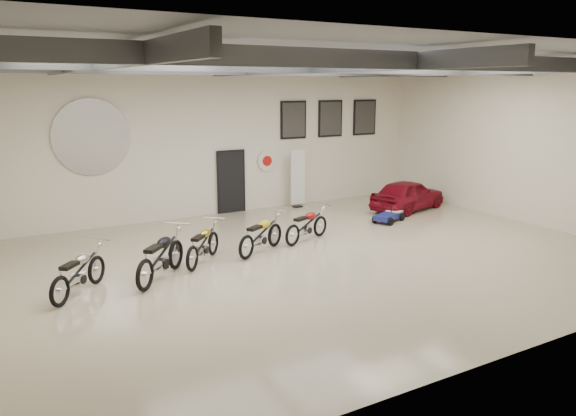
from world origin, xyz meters
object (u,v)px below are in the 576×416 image
banner_stand (298,180)px  motorcycle_silver (78,271)px  motorcycle_gold (203,243)px  motorcycle_red (307,224)px  go_kart (390,213)px  motorcycle_yellow (261,234)px  vintage_car (408,195)px  motorcycle_black (161,255)px

banner_stand → motorcycle_silver: bearing=-145.5°
banner_stand → motorcycle_gold: bearing=-137.5°
motorcycle_red → go_kart: (3.60, 0.64, -0.22)m
motorcycle_gold → motorcycle_yellow: size_ratio=0.98×
banner_stand → motorcycle_yellow: size_ratio=1.03×
motorcycle_red → go_kart: motorcycle_red is taller
motorcycle_silver → banner_stand: bearing=-16.7°
motorcycle_red → go_kart: 3.66m
banner_stand → vintage_car: 3.93m
motorcycle_red → go_kart: size_ratio=1.30×
banner_stand → motorcycle_red: 4.55m
motorcycle_yellow → vintage_car: bearing=-13.7°
motorcycle_yellow → vintage_car: size_ratio=0.61×
banner_stand → motorcycle_red: bearing=-114.5°
motorcycle_yellow → banner_stand: bearing=19.4°
motorcycle_gold → go_kart: size_ratio=1.33×
motorcycle_gold → go_kart: motorcycle_gold is taller
motorcycle_red → banner_stand: bearing=40.6°
motorcycle_silver → motorcycle_gold: motorcycle_silver is taller
banner_stand → motorcycle_silver: size_ratio=1.03×
motorcycle_silver → go_kart: motorcycle_silver is taller
motorcycle_gold → motorcycle_yellow: bearing=-44.2°
motorcycle_silver → motorcycle_black: bearing=-46.3°
motorcycle_yellow → motorcycle_red: size_ratio=1.05×
motorcycle_gold → motorcycle_black: bearing=161.8°
motorcycle_yellow → go_kart: (5.23, 0.98, -0.25)m
motorcycle_silver → go_kart: size_ratio=1.36×
banner_stand → motorcycle_yellow: banner_stand is taller
motorcycle_red → motorcycle_black: bearing=171.7°
motorcycle_red → motorcycle_yellow: bearing=170.5°
banner_stand → motorcycle_gold: (-5.40, -4.38, -0.51)m
motorcycle_silver → vintage_car: vintage_car is taller
go_kart → vintage_car: (1.61, 0.98, 0.29)m
motorcycle_red → vintage_car: bearing=-4.2°
motorcycle_silver → motorcycle_red: bearing=-37.9°
motorcycle_yellow → vintage_car: vintage_car is taller
vintage_car → motorcycle_gold: bearing=88.0°
go_kart → vintage_car: vintage_car is taller
motorcycle_gold → motorcycle_red: 3.30m
motorcycle_silver → vintage_car: size_ratio=0.61×
motorcycle_yellow → vintage_car: (6.84, 1.96, 0.04)m
go_kart → vintage_car: 1.90m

